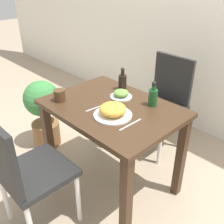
% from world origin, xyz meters
% --- Properties ---
extents(ground_plane, '(16.00, 16.00, 0.00)m').
position_xyz_m(ground_plane, '(0.00, 0.00, 0.00)').
color(ground_plane, tan).
extents(wall_back, '(8.00, 0.05, 2.60)m').
position_xyz_m(wall_back, '(0.00, 1.30, 1.30)').
color(wall_back, white).
rests_on(wall_back, ground_plane).
extents(dining_table, '(0.97, 0.70, 0.74)m').
position_xyz_m(dining_table, '(0.00, 0.00, 0.61)').
color(dining_table, '#3D2819').
rests_on(dining_table, ground_plane).
extents(chair_near, '(0.42, 0.42, 0.91)m').
position_xyz_m(chair_near, '(-0.08, -0.68, 0.52)').
color(chair_near, black).
rests_on(chair_near, ground_plane).
extents(chair_far, '(0.42, 0.42, 0.91)m').
position_xyz_m(chair_far, '(-0.06, 0.75, 0.52)').
color(chair_far, black).
rests_on(chair_far, ground_plane).
extents(food_plate, '(0.26, 0.26, 0.09)m').
position_xyz_m(food_plate, '(0.11, -0.10, 0.78)').
color(food_plate, white).
rests_on(food_plate, dining_table).
extents(side_plate, '(0.17, 0.17, 0.06)m').
position_xyz_m(side_plate, '(-0.05, 0.15, 0.77)').
color(side_plate, white).
rests_on(side_plate, dining_table).
extents(drink_cup, '(0.08, 0.08, 0.09)m').
position_xyz_m(drink_cup, '(-0.33, -0.22, 0.79)').
color(drink_cup, '#4C331E').
rests_on(drink_cup, dining_table).
extents(sauce_bottle, '(0.06, 0.06, 0.19)m').
position_xyz_m(sauce_bottle, '(0.19, 0.22, 0.81)').
color(sauce_bottle, '#194C23').
rests_on(sauce_bottle, dining_table).
extents(condiment_bottle, '(0.06, 0.06, 0.19)m').
position_xyz_m(condiment_bottle, '(-0.15, 0.26, 0.81)').
color(condiment_bottle, black).
rests_on(condiment_bottle, dining_table).
extents(fork_utensil, '(0.03, 0.19, 0.00)m').
position_xyz_m(fork_utensil, '(-0.05, -0.10, 0.74)').
color(fork_utensil, silver).
rests_on(fork_utensil, dining_table).
extents(spoon_utensil, '(0.01, 0.19, 0.00)m').
position_xyz_m(spoon_utensil, '(0.26, -0.10, 0.74)').
color(spoon_utensil, silver).
rests_on(spoon_utensil, dining_table).
extents(potted_plant_left, '(0.34, 0.34, 0.69)m').
position_xyz_m(potted_plant_left, '(-0.88, -0.08, 0.40)').
color(potted_plant_left, brown).
rests_on(potted_plant_left, ground_plane).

